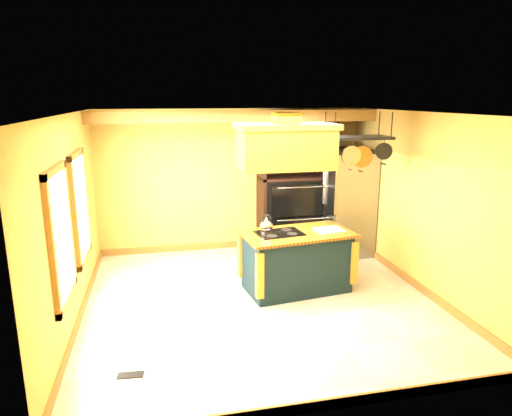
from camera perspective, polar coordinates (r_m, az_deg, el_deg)
name	(u,v)px	position (r m, az deg, el deg)	size (l,w,h in m)	color
floor	(260,300)	(6.84, 0.48, -11.47)	(5.00, 5.00, 0.00)	beige
ceiling	(260,113)	(6.19, 0.54, 11.78)	(5.00, 5.00, 0.00)	white
wall_back	(231,180)	(8.78, -3.09, 3.48)	(5.00, 0.02, 2.70)	#B89743
wall_front	(323,280)	(4.10, 8.33, -8.85)	(5.00, 0.02, 2.70)	#B89743
wall_left	(71,222)	(6.33, -22.14, -1.58)	(0.02, 5.00, 2.70)	#B89743
wall_right	(421,203)	(7.33, 19.93, 0.61)	(0.02, 5.00, 2.70)	#B89743
ceiling_beam	(238,116)	(7.86, -2.26, 11.39)	(5.00, 0.15, 0.20)	olive
window_near	(61,236)	(5.56, -23.17, -3.20)	(0.06, 1.06, 1.56)	olive
window_far	(80,207)	(6.89, -21.09, 0.13)	(0.06, 1.06, 1.56)	olive
kitchen_island	(296,261)	(7.05, 5.06, -6.57)	(1.75, 1.12, 1.11)	black
range_hood	(286,145)	(6.59, 3.73, 7.89)	(1.41, 0.80, 0.80)	olive
pot_rack	(357,144)	(6.98, 12.56, 7.85)	(1.02, 0.48, 0.84)	black
refrigerator	(345,204)	(8.78, 11.11, 0.52)	(0.84, 0.99, 1.93)	gray
hutch	(295,200)	(8.87, 4.90, 0.95)	(1.42, 0.64, 2.52)	black
floor_register	(130,375)	(5.39, -15.42, -19.48)	(0.28, 0.12, 0.01)	black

